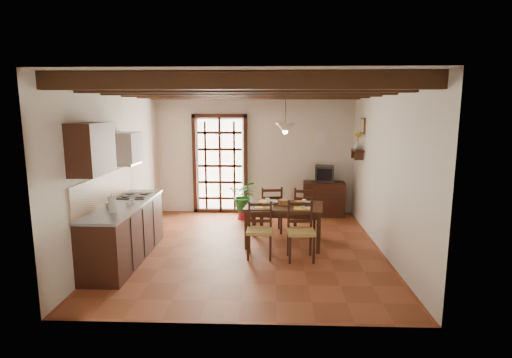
{
  "coord_description": "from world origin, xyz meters",
  "views": [
    {
      "loc": [
        0.35,
        -6.62,
        2.37
      ],
      "look_at": [
        0.1,
        0.4,
        1.15
      ],
      "focal_mm": 28.0,
      "sensor_mm": 36.0,
      "label": 1
    }
  ],
  "objects_px": {
    "kitchen_counter": "(125,231)",
    "potted_plant": "(245,194)",
    "chair_near_left": "(260,240)",
    "chair_near_right": "(301,242)",
    "sideboard": "(324,199)",
    "chair_far_right": "(305,219)",
    "dining_table": "(284,210)",
    "chair_far_left": "(271,218)",
    "crt_tv": "(324,174)",
    "pendant_lamp": "(285,127)"
  },
  "relations": [
    {
      "from": "chair_near_right",
      "to": "sideboard",
      "type": "height_order",
      "value": "chair_near_right"
    },
    {
      "from": "crt_tv",
      "to": "chair_far_left",
      "type": "bearing_deg",
      "value": -125.19
    },
    {
      "from": "kitchen_counter",
      "to": "pendant_lamp",
      "type": "bearing_deg",
      "value": 19.86
    },
    {
      "from": "kitchen_counter",
      "to": "chair_far_left",
      "type": "relative_size",
      "value": 2.43
    },
    {
      "from": "chair_near_right",
      "to": "sideboard",
      "type": "xyz_separation_m",
      "value": [
        0.72,
        2.72,
        0.1
      ]
    },
    {
      "from": "kitchen_counter",
      "to": "pendant_lamp",
      "type": "relative_size",
      "value": 2.66
    },
    {
      "from": "dining_table",
      "to": "chair_near_left",
      "type": "relative_size",
      "value": 1.6
    },
    {
      "from": "sideboard",
      "to": "dining_table",
      "type": "bearing_deg",
      "value": -113.36
    },
    {
      "from": "chair_near_left",
      "to": "chair_near_right",
      "type": "relative_size",
      "value": 0.96
    },
    {
      "from": "pendant_lamp",
      "to": "chair_far_right",
      "type": "bearing_deg",
      "value": 51.59
    },
    {
      "from": "chair_near_left",
      "to": "sideboard",
      "type": "height_order",
      "value": "chair_near_left"
    },
    {
      "from": "chair_near_left",
      "to": "chair_far_right",
      "type": "height_order",
      "value": "chair_far_right"
    },
    {
      "from": "kitchen_counter",
      "to": "chair_near_right",
      "type": "relative_size",
      "value": 2.41
    },
    {
      "from": "chair_near_right",
      "to": "pendant_lamp",
      "type": "height_order",
      "value": "pendant_lamp"
    },
    {
      "from": "chair_near_left",
      "to": "kitchen_counter",
      "type": "bearing_deg",
      "value": -173.95
    },
    {
      "from": "potted_plant",
      "to": "crt_tv",
      "type": "bearing_deg",
      "value": 11.14
    },
    {
      "from": "dining_table",
      "to": "chair_far_right",
      "type": "bearing_deg",
      "value": 63.91
    },
    {
      "from": "chair_near_left",
      "to": "dining_table",
      "type": "bearing_deg",
      "value": 57.02
    },
    {
      "from": "chair_near_right",
      "to": "chair_far_left",
      "type": "bearing_deg",
      "value": 105.84
    },
    {
      "from": "dining_table",
      "to": "sideboard",
      "type": "distance_m",
      "value": 2.23
    },
    {
      "from": "chair_far_right",
      "to": "kitchen_counter",
      "type": "bearing_deg",
      "value": 33.25
    },
    {
      "from": "sideboard",
      "to": "pendant_lamp",
      "type": "xyz_separation_m",
      "value": [
        -0.96,
        -1.9,
        1.69
      ]
    },
    {
      "from": "sideboard",
      "to": "potted_plant",
      "type": "xyz_separation_m",
      "value": [
        -1.76,
        -0.35,
        0.18
      ]
    },
    {
      "from": "chair_far_right",
      "to": "chair_far_left",
      "type": "bearing_deg",
      "value": -0.38
    },
    {
      "from": "kitchen_counter",
      "to": "chair_near_left",
      "type": "distance_m",
      "value": 2.16
    },
    {
      "from": "chair_near_left",
      "to": "pendant_lamp",
      "type": "relative_size",
      "value": 1.06
    },
    {
      "from": "kitchen_counter",
      "to": "chair_far_right",
      "type": "xyz_separation_m",
      "value": [
        2.98,
        1.45,
        -0.18
      ]
    },
    {
      "from": "kitchen_counter",
      "to": "potted_plant",
      "type": "distance_m",
      "value": 3.03
    },
    {
      "from": "chair_near_right",
      "to": "chair_far_left",
      "type": "distance_m",
      "value": 1.51
    },
    {
      "from": "chair_near_right",
      "to": "sideboard",
      "type": "bearing_deg",
      "value": 72.72
    },
    {
      "from": "chair_near_left",
      "to": "chair_far_left",
      "type": "xyz_separation_m",
      "value": [
        0.18,
        1.35,
        0.01
      ]
    },
    {
      "from": "chair_far_left",
      "to": "pendant_lamp",
      "type": "bearing_deg",
      "value": 104.79
    },
    {
      "from": "crt_tv",
      "to": "potted_plant",
      "type": "bearing_deg",
      "value": -161.01
    },
    {
      "from": "dining_table",
      "to": "crt_tv",
      "type": "distance_m",
      "value": 2.24
    },
    {
      "from": "dining_table",
      "to": "chair_far_left",
      "type": "xyz_separation_m",
      "value": [
        -0.24,
        0.72,
        -0.34
      ]
    },
    {
      "from": "dining_table",
      "to": "chair_near_right",
      "type": "xyz_separation_m",
      "value": [
        0.24,
        -0.72,
        -0.34
      ]
    },
    {
      "from": "pendant_lamp",
      "to": "dining_table",
      "type": "bearing_deg",
      "value": -90.0
    },
    {
      "from": "chair_near_left",
      "to": "pendant_lamp",
      "type": "bearing_deg",
      "value": 60.81
    },
    {
      "from": "chair_near_left",
      "to": "chair_near_right",
      "type": "xyz_separation_m",
      "value": [
        0.66,
        -0.09,
        0.01
      ]
    },
    {
      "from": "chair_near_right",
      "to": "crt_tv",
      "type": "height_order",
      "value": "crt_tv"
    },
    {
      "from": "chair_far_left",
      "to": "crt_tv",
      "type": "relative_size",
      "value": 2.02
    },
    {
      "from": "crt_tv",
      "to": "pendant_lamp",
      "type": "relative_size",
      "value": 0.54
    },
    {
      "from": "dining_table",
      "to": "chair_far_right",
      "type": "xyz_separation_m",
      "value": [
        0.42,
        0.63,
        -0.34
      ]
    },
    {
      "from": "pendant_lamp",
      "to": "crt_tv",
      "type": "bearing_deg",
      "value": 63.2
    },
    {
      "from": "chair_near_left",
      "to": "potted_plant",
      "type": "relative_size",
      "value": 0.49
    },
    {
      "from": "chair_near_right",
      "to": "potted_plant",
      "type": "height_order",
      "value": "potted_plant"
    },
    {
      "from": "chair_near_left",
      "to": "potted_plant",
      "type": "distance_m",
      "value": 2.33
    },
    {
      "from": "chair_near_right",
      "to": "sideboard",
      "type": "distance_m",
      "value": 2.81
    },
    {
      "from": "kitchen_counter",
      "to": "sideboard",
      "type": "xyz_separation_m",
      "value": [
        3.52,
        2.83,
        -0.09
      ]
    },
    {
      "from": "dining_table",
      "to": "chair_near_left",
      "type": "xyz_separation_m",
      "value": [
        -0.42,
        -0.63,
        -0.35
      ]
    }
  ]
}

